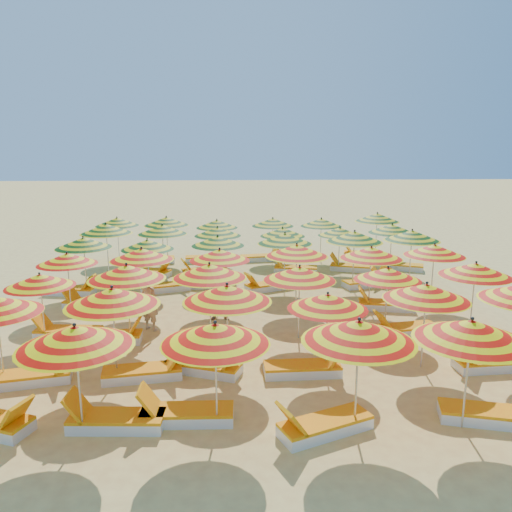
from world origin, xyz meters
name	(u,v)px	position (x,y,z in m)	size (l,w,h in m)	color
ground	(257,309)	(0.00, 0.00, 0.00)	(120.00, 120.00, 0.00)	#F3D36C
umbrella_1	(75,337)	(-3.47, -6.74, 1.84)	(2.35, 2.35, 2.09)	silver
umbrella_2	(215,334)	(-1.12, -6.64, 1.80)	(2.51, 2.51, 2.05)	silver
umbrella_3	(359,331)	(1.36, -6.81, 1.87)	(2.48, 2.48, 2.12)	silver
umbrella_4	(471,331)	(3.33, -6.88, 1.86)	(2.56, 2.56, 2.11)	silver
umbrella_7	(112,297)	(-3.34, -4.56, 1.87)	(2.43, 2.43, 2.13)	silver
umbrella_8	(227,293)	(-0.91, -4.34, 1.84)	(2.27, 2.27, 2.09)	silver
umbrella_9	(328,302)	(1.29, -4.47, 1.66)	(2.22, 2.22, 1.88)	silver
umbrella_10	(426,292)	(3.54, -4.34, 1.80)	(2.38, 2.38, 2.05)	silver
umbrella_12	(40,281)	(-5.70, -2.21, 1.63)	(2.01, 2.01, 1.85)	silver
umbrella_13	(127,272)	(-3.47, -2.35, 1.85)	(2.42, 2.42, 2.10)	silver
umbrella_14	(209,271)	(-1.37, -2.24, 1.82)	(2.05, 2.05, 2.07)	silver
umbrella_15	(300,274)	(0.96, -2.42, 1.77)	(2.40, 2.40, 2.01)	silver
umbrella_16	(388,274)	(3.36, -2.19, 1.66)	(2.10, 2.10, 1.89)	silver
umbrella_17	(476,270)	(5.71, -2.29, 1.77)	(2.06, 2.06, 2.01)	silver
umbrella_18	(67,259)	(-5.73, 0.13, 1.67)	(2.08, 2.08, 1.89)	silver
umbrella_19	(142,254)	(-3.49, 0.06, 1.79)	(2.35, 2.35, 2.04)	silver
umbrella_20	(220,255)	(-1.14, 0.13, 1.73)	(2.28, 2.28, 1.97)	silver
umbrella_21	(297,250)	(1.24, 0.14, 1.84)	(2.43, 2.43, 2.09)	silver
umbrella_22	(371,253)	(3.49, -0.15, 1.80)	(2.45, 2.45, 2.04)	silver
umbrella_23	(434,250)	(5.62, 0.20, 1.78)	(2.36, 2.36, 2.02)	silver
umbrella_24	(83,243)	(-5.79, 2.13, 1.77)	(2.05, 2.05, 2.01)	silver
umbrella_25	(147,245)	(-3.64, 2.15, 1.68)	(1.84, 1.84, 1.91)	silver
umbrella_26	(218,241)	(-1.23, 2.43, 1.73)	(2.09, 2.09, 1.97)	silver
umbrella_27	(285,239)	(1.12, 2.30, 1.81)	(2.24, 2.24, 2.06)	silver
umbrella_28	(354,237)	(3.57, 2.20, 1.87)	(2.07, 2.07, 2.13)	silver
umbrella_29	(412,236)	(5.70, 2.39, 1.86)	(2.36, 2.36, 2.12)	silver
umbrella_30	(106,229)	(-5.57, 4.46, 1.87)	(2.09, 2.09, 2.12)	silver
umbrella_31	(162,230)	(-3.44, 4.59, 1.80)	(2.16, 2.16, 2.04)	silver
umbrella_32	(218,232)	(-1.28, 4.52, 1.71)	(1.86, 1.86, 1.94)	silver
umbrella_33	(283,232)	(1.29, 4.55, 1.66)	(2.08, 2.08, 1.89)	silver
umbrella_34	(340,232)	(3.61, 4.70, 1.63)	(2.29, 2.29, 1.85)	silver
umbrella_35	(392,229)	(5.71, 4.61, 1.75)	(2.32, 2.32, 1.99)	silver
umbrella_36	(117,222)	(-5.70, 7.05, 1.76)	(2.13, 2.13, 1.99)	silver
umbrella_37	(166,221)	(-3.53, 6.72, 1.81)	(2.38, 2.38, 2.05)	silver
umbrella_38	(217,224)	(-1.35, 6.66, 1.68)	(1.95, 1.95, 1.91)	silver
umbrella_39	(273,222)	(1.10, 6.81, 1.72)	(2.27, 2.27, 1.95)	silver
umbrella_40	(321,222)	(3.24, 6.72, 1.70)	(1.85, 1.85, 1.93)	silver
umbrella_41	(377,217)	(5.82, 7.04, 1.85)	(2.24, 2.24, 2.11)	silver
lounger_1	(114,420)	(-2.97, -6.53, 0.15)	(1.77, 0.69, 0.69)	white
lounger_2	(185,414)	(-1.72, -6.39, 0.15)	(1.75, 0.63, 0.69)	white
lounger_3	(323,425)	(0.77, -6.92, 0.15)	(1.82, 1.20, 0.69)	white
lounger_4	(490,414)	(3.92, -6.74, 0.15)	(1.82, 1.02, 0.69)	white
lounger_6	(32,377)	(-5.13, -4.67, 0.15)	(1.82, 0.93, 0.69)	white
lounger_7	(145,372)	(-2.74, -4.58, 0.15)	(1.80, 0.82, 0.69)	white
lounger_8	(206,366)	(-1.42, -4.37, 0.15)	(1.82, 1.16, 0.69)	white
lounger_9	(304,368)	(0.79, -4.59, 0.15)	(1.74, 0.62, 0.69)	white
lounger_10	(490,363)	(5.07, -4.56, 0.15)	(1.77, 0.69, 0.69)	white
lounger_11	(67,332)	(-5.19, -2.04, 0.15)	(1.78, 0.75, 0.69)	white
lounger_12	(110,337)	(-3.97, -2.46, 0.15)	(1.74, 0.60, 0.69)	white
lounger_13	(405,329)	(3.87, -2.34, 0.15)	(1.80, 0.85, 0.69)	white
lounger_14	(90,304)	(-5.23, 0.37, 0.15)	(1.83, 1.04, 0.69)	white
lounger_15	(385,305)	(4.00, -0.21, 0.15)	(1.81, 0.91, 0.69)	white
lounger_16	(71,290)	(-6.29, 2.00, 0.15)	(1.80, 0.82, 0.69)	white
lounger_17	(167,287)	(-3.05, 2.23, 0.15)	(1.83, 1.06, 0.69)	white
lounger_18	(205,283)	(-1.74, 2.65, 0.15)	(1.78, 0.75, 0.69)	white
lounger_19	(268,286)	(0.52, 2.14, 0.15)	(1.82, 1.22, 0.69)	white
lounger_20	(367,282)	(4.16, 2.39, 0.15)	(1.83, 1.04, 0.69)	white
lounger_21	(394,283)	(5.11, 2.24, 0.15)	(1.82, 1.21, 0.69)	white
lounger_22	(150,272)	(-3.94, 4.38, 0.15)	(1.82, 1.20, 0.69)	white
lounger_23	(203,271)	(-1.88, 4.38, 0.15)	(1.83, 1.08, 0.69)	white
lounger_24	(294,269)	(1.79, 4.58, 0.15)	(1.81, 0.86, 0.69)	white
lounger_25	(351,267)	(4.12, 4.71, 0.15)	(1.83, 1.11, 0.69)	white
lounger_26	(400,266)	(6.21, 4.78, 0.15)	(1.82, 1.18, 0.69)	white
lounger_27	(154,260)	(-4.13, 6.54, 0.15)	(1.79, 0.79, 0.69)	white
lounger_28	(206,258)	(-1.85, 6.67, 0.15)	(1.77, 0.69, 0.69)	white
lounger_29	(261,257)	(0.60, 6.76, 0.15)	(1.80, 0.82, 0.69)	white
lounger_30	(362,254)	(5.23, 7.14, 0.15)	(1.82, 1.00, 0.69)	white
beachgoer_a	(150,303)	(-3.04, -1.59, 0.77)	(0.56, 0.37, 1.54)	tan
beachgoer_b	(222,296)	(-1.06, -0.92, 0.74)	(0.72, 0.56, 1.48)	tan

